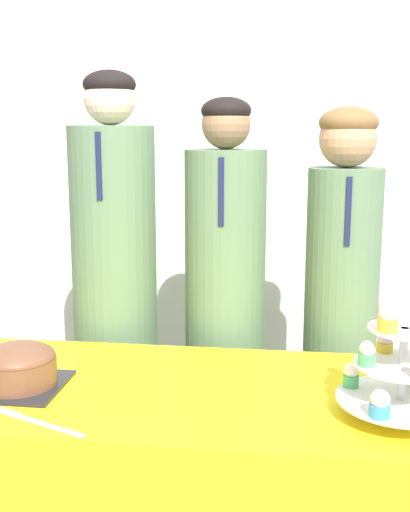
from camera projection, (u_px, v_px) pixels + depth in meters
wall_back at (237, 155)px, 2.95m from camera, size 9.00×0.06×2.70m
round_cake at (18, 366)px, 1.74m from camera, size 0.24×0.24×0.12m
cake_knife at (22, 417)px, 1.57m from camera, size 0.28×0.13×0.01m
cupcake_stand at (402, 363)px, 1.55m from camera, size 0.31×0.31×0.29m
student_0 at (116, 318)px, 2.33m from camera, size 0.30×0.31×1.66m
student_1 at (225, 334)px, 2.29m from camera, size 0.28×0.29×1.57m
student_2 at (340, 336)px, 2.23m from camera, size 0.25×0.26×1.54m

